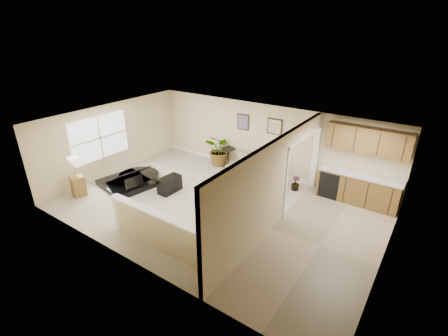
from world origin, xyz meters
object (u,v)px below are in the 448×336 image
Objects in this scene: piano at (126,167)px; lamp_stand at (77,180)px; palm_plant at (220,150)px; small_plant at (295,184)px; loveseat at (252,169)px; accent_table at (228,155)px; piano_bench at (170,184)px.

piano is 1.55m from lamp_stand.
palm_plant is 2.57× the size of small_plant.
loveseat is (3.22, 2.76, -0.28)m from piano.
small_plant is (1.60, 0.05, -0.16)m from loveseat.
lamp_stand is (-3.87, -4.16, 0.18)m from loveseat.
lamp_stand is at bearing -117.01° from palm_plant.
piano is 3.68m from accent_table.
piano reaches higher than palm_plant.
small_plant is at bearing 41.39° from piano.
loveseat is 3.78× the size of small_plant.
palm_plant is (1.63, 3.08, -0.04)m from piano.
piano is at bearing -117.92° from palm_plant.
palm_plant is at bearing 62.99° from lamp_stand.
piano reaches higher than small_plant.
piano_bench is at bearing 39.18° from lamp_stand.
palm_plant reaches higher than small_plant.
piano reaches higher than accent_table.
small_plant is 0.37× the size of lamp_stand.
lamp_stand reaches higher than palm_plant.
accent_table is (0.46, 2.69, 0.22)m from piano_bench.
accent_table is at bearing 0.00° from palm_plant.
loveseat is at bearing -11.25° from palm_plant.
loveseat is at bearing 51.72° from piano.
loveseat is (1.67, 2.37, 0.10)m from piano_bench.
small_plant is (3.19, -0.27, -0.39)m from palm_plant.
palm_plant is at bearing 175.22° from small_plant.
loveseat is 1.47× the size of palm_plant.
lamp_stand reaches higher than loveseat.
piano is at bearing -123.12° from accent_table.
piano_bench is at bearing -99.71° from accent_table.
accent_table is at bearing 174.58° from small_plant.
loveseat is 1.64m from palm_plant.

